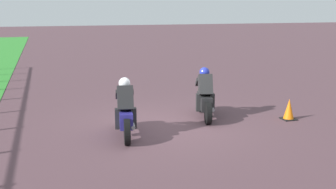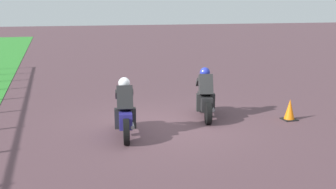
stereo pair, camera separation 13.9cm
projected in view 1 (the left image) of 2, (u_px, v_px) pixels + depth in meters
ground_plane at (166, 125)px, 11.53m from camera, size 120.00×120.00×0.00m
rider_lane_a at (205, 97)px, 12.18m from camera, size 2.02×0.64×1.51m
rider_lane_b at (125, 112)px, 10.46m from camera, size 2.04×0.59×1.51m
traffic_cone at (289, 110)px, 12.06m from camera, size 0.40×0.40×0.62m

